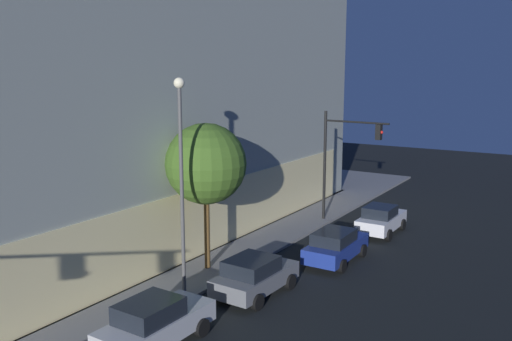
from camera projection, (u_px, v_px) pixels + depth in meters
modern_building at (26, 56)px, 32.58m from camera, size 36.73×26.40×20.83m
traffic_light_far_corner at (343, 151)px, 32.95m from camera, size 0.56×4.25×6.85m
street_lamp_sidewalk at (181, 163)px, 21.99m from camera, size 0.44×0.44×9.00m
sidewalk_tree at (206, 164)px, 24.92m from camera, size 3.77×3.77×6.93m
car_silver at (155, 323)px, 18.57m from camera, size 4.44×2.10×1.74m
car_grey at (254, 275)px, 22.92m from camera, size 4.20×2.29×1.67m
car_blue at (336, 246)px, 26.93m from camera, size 4.34×2.05×1.64m
car_white at (381, 219)px, 31.67m from camera, size 4.13×2.01×1.69m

